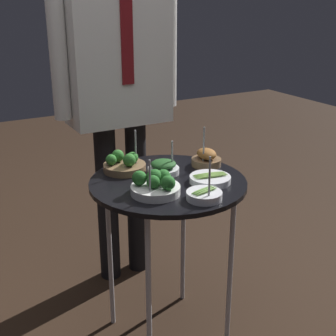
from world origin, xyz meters
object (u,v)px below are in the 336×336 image
Objects in this scene: serving_cart at (168,195)px; bowl_asparagus_mid_left at (210,179)px; bowl_broccoli_mid_right at (156,185)px; bowl_spinach_back_left at (163,167)px; waiter_figure at (118,73)px; bowl_roast_near_rim at (206,159)px; bowl_asparagus_far_rim at (204,195)px; bowl_broccoli_back_right at (124,164)px.

serving_cart is 4.59× the size of bowl_asparagus_mid_left.
bowl_broccoli_mid_right reaches higher than bowl_spinach_back_left.
bowl_spinach_back_left is 0.08× the size of waiter_figure.
bowl_spinach_back_left is at bearing 177.52° from bowl_roast_near_rim.
bowl_asparagus_mid_left is 0.90× the size of bowl_roast_near_rim.
bowl_asparagus_mid_left is at bearing -119.12° from bowl_roast_near_rim.
bowl_asparagus_far_rim is at bearing -124.79° from bowl_roast_near_rim.
bowl_broccoli_mid_right is 1.14× the size of bowl_asparagus_mid_left.
waiter_figure is (-0.18, 0.47, 0.30)m from bowl_roast_near_rim.
bowl_spinach_back_left is at bearing 74.25° from serving_cart.
bowl_spinach_back_left is at bearing 53.30° from bowl_broccoli_mid_right.
waiter_figure reaches higher than bowl_asparagus_far_rim.
bowl_asparagus_mid_left is 1.15× the size of bowl_spinach_back_left.
bowl_roast_near_rim reaches higher than serving_cart.
bowl_broccoli_mid_right is at bearing -102.44° from waiter_figure.
serving_cart is at bearing 143.22° from bowl_asparagus_mid_left.
bowl_asparagus_mid_left is 0.18m from bowl_roast_near_rim.
bowl_asparagus_far_rim is at bearing -131.44° from bowl_asparagus_mid_left.
bowl_asparagus_mid_left is 0.16m from bowl_asparagus_far_rim.
bowl_broccoli_back_right is (-0.32, 0.11, -0.00)m from bowl_roast_near_rim.
bowl_asparagus_far_rim is (-0.10, -0.12, 0.00)m from bowl_asparagus_mid_left.
waiter_figure is (0.14, 0.62, 0.29)m from bowl_broccoli_mid_right.
bowl_roast_near_rim is 0.58m from waiter_figure.
bowl_roast_near_rim is at bearing -2.48° from bowl_spinach_back_left.
bowl_roast_near_rim is (0.20, -0.01, 0.01)m from bowl_spinach_back_left.
bowl_roast_near_rim is at bearing 16.59° from serving_cart.
waiter_figure is at bearing 98.21° from bowl_asparagus_mid_left.
bowl_broccoli_back_right is 0.49m from waiter_figure.
bowl_roast_near_rim is at bearing 60.88° from bowl_asparagus_mid_left.
bowl_spinach_back_left is 0.29m from bowl_asparagus_far_rim.
bowl_asparagus_far_rim is (-0.19, -0.28, -0.01)m from bowl_roast_near_rim.
bowl_roast_near_rim is (0.09, 0.16, 0.02)m from bowl_asparagus_mid_left.
serving_cart is 0.43× the size of waiter_figure.
bowl_broccoli_back_right is at bearing 120.43° from serving_cart.
serving_cart is 0.22m from bowl_broccoli_back_right.
bowl_broccoli_back_right is at bearing 130.46° from bowl_asparagus_mid_left.
bowl_broccoli_back_right is (-0.00, 0.26, -0.01)m from bowl_broccoli_mid_right.
bowl_asparagus_mid_left is at bearing -1.64° from bowl_broccoli_mid_right.
bowl_broccoli_back_right is 1.02× the size of bowl_asparagus_far_rim.
bowl_asparagus_mid_left is (0.13, -0.10, 0.07)m from serving_cart.
bowl_broccoli_back_right reaches higher than bowl_broccoli_mid_right.
bowl_broccoli_back_right is at bearing -111.24° from waiter_figure.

